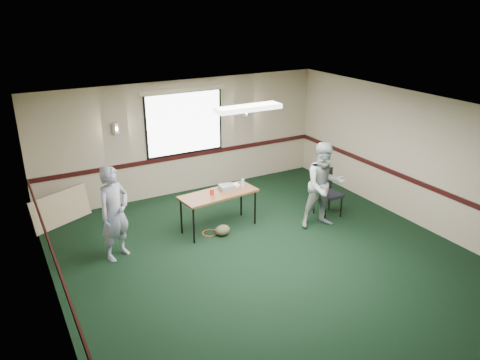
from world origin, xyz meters
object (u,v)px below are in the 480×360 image
projector (227,187)px  conference_chair (326,189)px  person_left (114,213)px  person_right (324,186)px  folding_table (219,196)px

projector → conference_chair: size_ratio=0.29×
projector → person_left: 2.34m
conference_chair → person_right: size_ratio=0.56×
folding_table → projector: size_ratio=5.60×
folding_table → projector: (0.23, 0.08, 0.11)m
conference_chair → projector: bearing=167.7°
conference_chair → person_right: 0.69m
person_right → projector: bearing=162.6°
projector → person_right: (1.69, -0.99, 0.06)m
folding_table → person_left: (-2.10, -0.11, 0.14)m
projector → person_right: 1.96m
person_left → projector: bearing=-23.6°
conference_chair → person_right: bearing=-131.4°
folding_table → person_left: bearing=177.2°
conference_chair → person_right: (-0.42, -0.44, 0.31)m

